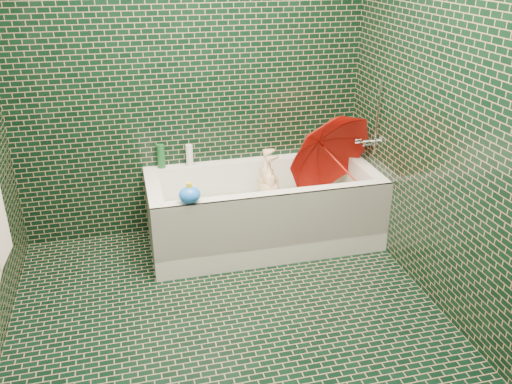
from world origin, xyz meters
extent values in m
plane|color=black|center=(0.00, 0.00, 0.00)|extent=(2.80, 2.80, 0.00)
plane|color=black|center=(0.00, 1.40, 1.25)|extent=(2.80, 0.00, 2.80)
plane|color=black|center=(0.00, -1.40, 1.25)|extent=(2.80, 0.00, 2.80)
plane|color=black|center=(1.30, 0.00, 1.25)|extent=(0.00, 2.80, 2.80)
cube|color=white|center=(0.45, 1.02, 0.07)|extent=(1.70, 0.75, 0.15)
cube|color=white|center=(0.45, 1.35, 0.35)|extent=(1.70, 0.10, 0.40)
cube|color=white|center=(0.45, 0.70, 0.35)|extent=(1.70, 0.10, 0.40)
cube|color=white|center=(1.25, 1.02, 0.35)|extent=(0.10, 0.55, 0.40)
cube|color=white|center=(-0.35, 1.02, 0.35)|extent=(0.10, 0.55, 0.40)
cube|color=white|center=(0.45, 0.66, 0.28)|extent=(1.70, 0.02, 0.55)
cube|color=green|center=(0.45, 1.02, 0.16)|extent=(1.35, 0.47, 0.01)
cube|color=silver|center=(0.45, 1.02, 0.30)|extent=(1.48, 0.53, 0.00)
cylinder|color=silver|center=(1.28, 1.02, 0.73)|extent=(0.14, 0.05, 0.05)
cylinder|color=silver|center=(1.20, 1.08, 0.73)|extent=(0.05, 0.04, 0.04)
cylinder|color=silver|center=(1.27, 0.92, 0.95)|extent=(0.01, 0.01, 0.55)
imported|color=#D5AE85|center=(0.51, 1.03, 0.31)|extent=(0.85, 0.43, 0.22)
imported|color=red|center=(1.01, 0.95, 0.62)|extent=(1.02, 0.94, 1.04)
imported|color=white|center=(1.15, 1.32, 0.55)|extent=(0.12, 0.12, 0.24)
imported|color=#56217D|center=(1.25, 1.31, 0.55)|extent=(0.10, 0.10, 0.17)
imported|color=#154B23|center=(1.21, 1.34, 0.55)|extent=(0.18, 0.18, 0.18)
cylinder|color=#154B23|center=(0.97, 1.34, 0.65)|extent=(0.07, 0.07, 0.20)
cylinder|color=silver|center=(1.25, 1.36, 0.65)|extent=(0.06, 0.06, 0.20)
cylinder|color=#154B23|center=(-0.26, 1.36, 0.64)|extent=(0.07, 0.07, 0.18)
cylinder|color=white|center=(-0.05, 1.33, 0.64)|extent=(0.06, 0.06, 0.17)
ellipsoid|color=yellow|center=(0.98, 1.35, 0.59)|extent=(0.10, 0.08, 0.07)
sphere|color=yellow|center=(1.02, 1.35, 0.63)|extent=(0.05, 0.05, 0.05)
cone|color=orange|center=(1.04, 1.36, 0.63)|extent=(0.02, 0.02, 0.02)
ellipsoid|color=#1B6EF6|center=(-0.14, 0.68, 0.61)|extent=(0.16, 0.14, 0.11)
cylinder|color=yellow|center=(-0.14, 0.68, 0.68)|extent=(0.04, 0.04, 0.04)
camera|label=1|loc=(-0.50, -2.50, 2.09)|focal=38.00mm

